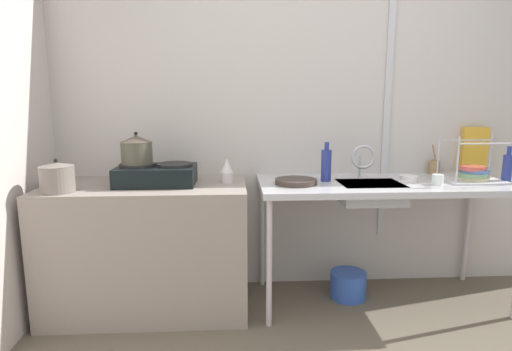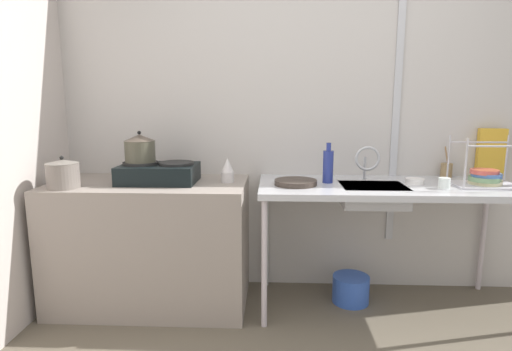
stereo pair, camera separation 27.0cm
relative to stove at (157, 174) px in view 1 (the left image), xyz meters
name	(u,v)px [view 1 (the left image)]	position (x,y,z in m)	size (l,w,h in m)	color
wall_back	(318,122)	(1.13, 0.39, 0.32)	(4.60, 0.10, 2.47)	beige
wall_metal_strip	(387,105)	(1.63, 0.33, 0.44)	(0.05, 0.01, 1.97)	#B8BABF
counter_concrete	(149,247)	(-0.07, 0.00, -0.49)	(1.30, 0.67, 0.85)	gray
counter_sink	(383,190)	(1.50, 0.00, -0.12)	(1.67, 0.67, 0.85)	#B8BABF
stove	(157,174)	(0.00, 0.00, 0.00)	(0.50, 0.35, 0.14)	black
pot_on_left_burner	(137,149)	(-0.12, 0.00, 0.16)	(0.20, 0.20, 0.20)	#494738
pot_beside_stove	(57,177)	(-0.54, -0.21, 0.02)	(0.20, 0.20, 0.20)	slate
percolator	(227,171)	(0.45, 0.03, 0.01)	(0.09, 0.09, 0.16)	beige
sink_basin	(370,193)	(1.40, -0.04, -0.13)	(0.41, 0.33, 0.13)	#B8BABF
faucet	(363,158)	(1.39, 0.09, 0.08)	(0.17, 0.09, 0.24)	#B8BABF
frying_pan	(296,182)	(0.91, -0.04, -0.05)	(0.27, 0.27, 0.03)	#392F29
dish_rack	(473,174)	(2.11, -0.03, -0.01)	(0.39, 0.27, 0.31)	#B4B0B5
cup_by_rack	(438,180)	(1.82, -0.11, -0.03)	(0.07, 0.07, 0.07)	white
small_bowl_on_drainboard	(408,178)	(1.69, 0.03, -0.05)	(0.12, 0.12, 0.04)	white
bottle_by_sink	(326,165)	(1.12, 0.04, 0.05)	(0.07, 0.07, 0.27)	navy
bottle_by_rack	(508,167)	(2.32, -0.05, 0.03)	(0.06, 0.06, 0.24)	navy
cereal_box	(474,150)	(2.29, 0.29, 0.11)	(0.18, 0.06, 0.35)	gold
utensil_jar	(434,167)	(1.99, 0.28, -0.01)	(0.08, 0.08, 0.22)	#90744D
bucket_on_floor	(348,285)	(1.31, 0.05, -0.82)	(0.25, 0.25, 0.19)	#3157B8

